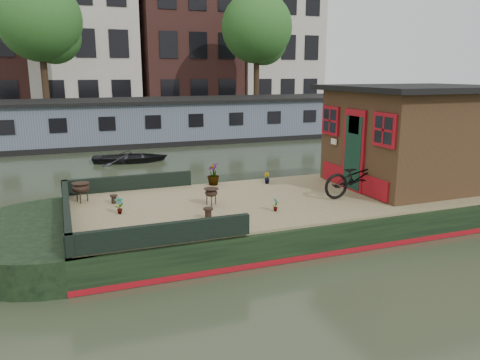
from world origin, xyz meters
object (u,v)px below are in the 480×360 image
object	(u,v)px
potted_plant_a	(119,205)
brazier_front	(211,197)
cabin	(416,135)
brazier_rear	(81,192)
dinghy	(130,154)
bicycle	(357,177)

from	to	relation	value
potted_plant_a	brazier_front	bearing A→B (deg)	-1.69
cabin	potted_plant_a	xyz separation A→B (m)	(-7.13, 0.04, -1.06)
potted_plant_a	brazier_front	size ratio (longest dim) A/B	0.95
brazier_front	brazier_rear	world-z (taller)	brazier_rear
cabin	dinghy	bearing A→B (deg)	121.91
cabin	potted_plant_a	world-z (taller)	cabin
bicycle	cabin	bearing A→B (deg)	-77.01
brazier_front	dinghy	world-z (taller)	brazier_front
bicycle	dinghy	distance (m)	10.30
potted_plant_a	brazier_front	distance (m)	1.88
cabin	potted_plant_a	bearing A→B (deg)	179.70
potted_plant_a	brazier_front	xyz separation A→B (m)	(1.88, -0.06, 0.01)
bicycle	dinghy	size ratio (longest dim) A/B	0.60
bicycle	brazier_rear	world-z (taller)	bicycle
bicycle	potted_plant_a	xyz separation A→B (m)	(-5.15, 0.55, -0.27)
bicycle	brazier_rear	bearing A→B (deg)	72.09
cabin	dinghy	size ratio (longest dim) A/B	1.41
potted_plant_a	dinghy	distance (m)	9.18
potted_plant_a	bicycle	bearing A→B (deg)	-6.06
bicycle	brazier_front	distance (m)	3.31
cabin	brazier_front	distance (m)	5.36
brazier_rear	dinghy	distance (m)	8.17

